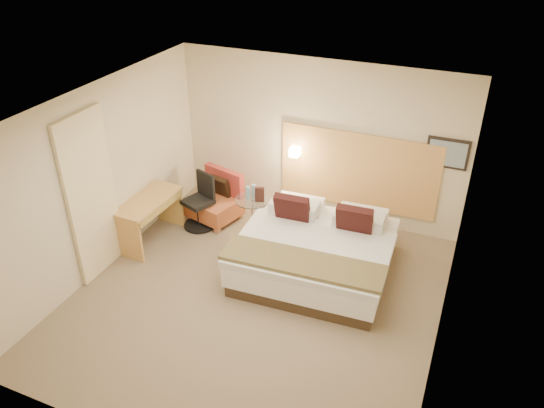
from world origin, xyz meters
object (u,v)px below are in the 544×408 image
at_px(lounge_chair, 216,201).
at_px(side_table, 252,214).
at_px(bed, 316,251).
at_px(desk_chair, 200,205).
at_px(desk, 150,208).

xyz_separation_m(lounge_chair, side_table, (0.76, -0.19, 0.01)).
distance_m(bed, desk_chair, 2.20).
bearing_deg(bed, desk, -174.34).
height_order(desk, desk_chair, desk_chair).
relative_size(bed, lounge_chair, 2.37).
bearing_deg(desk_chair, side_table, 8.54).
height_order(lounge_chair, desk_chair, desk_chair).
xyz_separation_m(lounge_chair, desk_chair, (-0.12, -0.32, 0.05)).
height_order(bed, side_table, bed).
xyz_separation_m(lounge_chair, desk, (-0.62, -1.00, 0.25)).
relative_size(bed, side_table, 3.15).
distance_m(bed, lounge_chair, 2.16).
bearing_deg(desk_chair, desk, -126.12).
height_order(bed, desk, bed).
distance_m(bed, side_table, 1.39).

